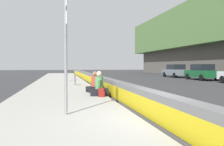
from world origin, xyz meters
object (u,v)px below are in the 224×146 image
at_px(seated_person_middle, 95,86).
at_px(parked_car_midline, 175,71).
at_px(route_sign_post, 66,44).
at_px(parked_car_fourth, 202,72).
at_px(fire_hydrant, 74,79).
at_px(seated_person_foreground, 99,88).
at_px(backpack, 101,93).

xyz_separation_m(seated_person_middle, parked_car_midline, (16.90, -13.04, 0.37)).
bearing_deg(route_sign_post, parked_car_fourth, -41.58).
bearing_deg(parked_car_midline, fire_hydrant, 130.94).
bearing_deg(seated_person_foreground, fire_hydrant, 7.91).
xyz_separation_m(route_sign_post, seated_person_foreground, (4.35, -1.65, -1.71)).
relative_size(fire_hydrant, seated_person_middle, 0.78).
distance_m(fire_hydrant, seated_person_foreground, 6.35).
bearing_deg(seated_person_foreground, route_sign_post, 159.24).
xyz_separation_m(fire_hydrant, seated_person_foreground, (-6.29, -0.87, -0.08)).
bearing_deg(parked_car_fourth, parked_car_midline, 0.41).
bearing_deg(parked_car_fourth, fire_hydrant, 113.13).
height_order(backpack, parked_car_fourth, parked_car_fourth).
distance_m(fire_hydrant, seated_person_middle, 4.91).
relative_size(fire_hydrant, seated_person_foreground, 0.75).
bearing_deg(seated_person_foreground, parked_car_fourth, -46.87).
bearing_deg(parked_car_fourth, seated_person_middle, 129.52).
distance_m(seated_person_foreground, parked_car_midline, 22.52).
height_order(fire_hydrant, seated_person_foreground, seated_person_foreground).
xyz_separation_m(route_sign_post, fire_hydrant, (10.64, -0.77, -1.62)).
height_order(seated_person_foreground, parked_car_midline, parked_car_midline).
xyz_separation_m(route_sign_post, seated_person_middle, (5.81, -1.65, -1.72)).
bearing_deg(parked_car_midline, parked_car_fourth, -179.59).
xyz_separation_m(fire_hydrant, seated_person_middle, (-4.83, -0.88, -0.10)).
bearing_deg(route_sign_post, seated_person_middle, -15.85).
height_order(route_sign_post, seated_person_foreground, route_sign_post).
xyz_separation_m(seated_person_foreground, parked_car_midline, (18.36, -13.04, 0.36)).
bearing_deg(route_sign_post, parked_car_midline, -32.89).
height_order(fire_hydrant, parked_car_midline, parked_car_midline).
relative_size(seated_person_foreground, backpack, 2.92).
distance_m(parked_car_fourth, parked_car_midline, 6.11).
xyz_separation_m(seated_person_foreground, seated_person_middle, (1.46, -0.00, -0.01)).
xyz_separation_m(parked_car_fourth, parked_car_midline, (6.11, 0.04, 0.00)).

